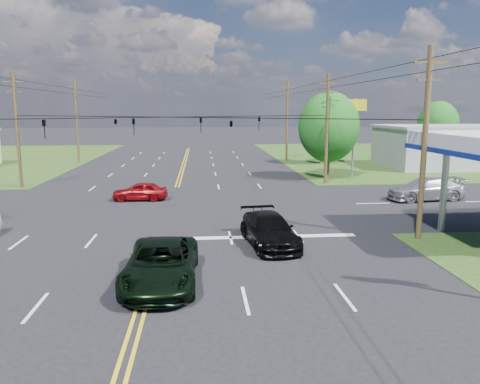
{
  "coord_description": "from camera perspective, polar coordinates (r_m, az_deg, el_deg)",
  "views": [
    {
      "loc": [
        2.04,
        -19.14,
        6.51
      ],
      "look_at": [
        4.16,
        6.0,
        2.03
      ],
      "focal_mm": 35.0,
      "sensor_mm": 36.0,
      "label": 1
    }
  ],
  "objects": [
    {
      "name": "sedan_red",
      "position": [
        34.54,
        -12.1,
        0.1
      ],
      "size": [
        3.94,
        1.66,
        1.33
      ],
      "primitive_type": "imported",
      "rotation": [
        0.0,
        0.0,
        -1.59
      ],
      "color": "maroon",
      "rests_on": "ground"
    },
    {
      "name": "tree_right_b",
      "position": [
        57.05,
        9.96,
        7.61
      ],
      "size": [
        4.94,
        4.94,
        7.09
      ],
      "color": "#3B2D19",
      "rests_on": "ground"
    },
    {
      "name": "pole_ne",
      "position": [
        41.64,
        10.55,
        7.7
      ],
      "size": [
        1.6,
        0.28,
        9.5
      ],
      "color": "#3B2D19",
      "rests_on": "ground"
    },
    {
      "name": "pickup_dkgreen",
      "position": [
        17.98,
        -9.58,
        -8.62
      ],
      "size": [
        2.75,
        5.77,
        1.59
      ],
      "primitive_type": "imported",
      "rotation": [
        0.0,
        0.0,
        -0.02
      ],
      "color": "black",
      "rests_on": "ground"
    },
    {
      "name": "polesign_ne",
      "position": [
        44.38,
        13.78,
        8.8
      ],
      "size": [
        1.99,
        1.05,
        7.48
      ],
      "color": "#A5A5AA",
      "rests_on": "ground"
    },
    {
      "name": "sedan_far",
      "position": [
        36.45,
        21.68,
        0.36
      ],
      "size": [
        5.82,
        2.9,
        1.63
      ],
      "primitive_type": "imported",
      "rotation": [
        0.0,
        0.0,
        -1.46
      ],
      "color": "#AAAAAF",
      "rests_on": "ground"
    },
    {
      "name": "tree_right_a",
      "position": [
        44.8,
        10.77,
        7.79
      ],
      "size": [
        5.7,
        5.7,
        8.18
      ],
      "color": "#3B2D19",
      "rests_on": "ground"
    },
    {
      "name": "grass_ne",
      "position": [
        71.52,
        22.71,
        4.07
      ],
      "size": [
        46.0,
        48.0,
        0.03
      ],
      "primitive_type": "cube",
      "color": "#254215",
      "rests_on": "ground"
    },
    {
      "name": "suv_black",
      "position": [
        22.72,
        3.58,
        -4.64
      ],
      "size": [
        2.72,
        5.4,
        1.5
      ],
      "primitive_type": "imported",
      "rotation": [
        0.0,
        0.0,
        0.12
      ],
      "color": "black",
      "rests_on": "ground"
    },
    {
      "name": "power_lines",
      "position": [
        29.29,
        -9.07,
        14.04
      ],
      "size": [
        26.04,
        100.0,
        0.64
      ],
      "color": "black",
      "rests_on": "ground"
    },
    {
      "name": "pole_right_far",
      "position": [
        60.16,
        5.75,
        8.74
      ],
      "size": [
        1.6,
        0.28,
        10.0
      ],
      "color": "#3B2D19",
      "rests_on": "ground"
    },
    {
      "name": "retail_ne",
      "position": [
        58.45,
        23.88,
        4.98
      ],
      "size": [
        14.0,
        10.0,
        4.4
      ],
      "primitive_type": "cube",
      "color": "gray",
      "rests_on": "ground"
    },
    {
      "name": "pole_nw",
      "position": [
        42.9,
        -25.54,
        6.96
      ],
      "size": [
        1.6,
        0.28,
        9.5
      ],
      "color": "#3B2D19",
      "rests_on": "ground"
    },
    {
      "name": "span_wire_signals",
      "position": [
        31.21,
        -8.67,
        9.01
      ],
      "size": [
        26.0,
        18.0,
        1.13
      ],
      "color": "black",
      "rests_on": "ground"
    },
    {
      "name": "ground",
      "position": [
        31.88,
        -8.38,
        -1.83
      ],
      "size": [
        280.0,
        280.0,
        0.0
      ],
      "primitive_type": "plane",
      "color": "black",
      "rests_on": "ground"
    },
    {
      "name": "pole_left_far",
      "position": [
        61.04,
        -19.28,
        8.25
      ],
      "size": [
        1.6,
        0.28,
        10.0
      ],
      "color": "#3B2D19",
      "rests_on": "ground"
    },
    {
      "name": "tree_far_r",
      "position": [
        69.02,
        22.99,
        7.65
      ],
      "size": [
        5.32,
        5.32,
        7.63
      ],
      "color": "#3B2D19",
      "rests_on": "ground"
    },
    {
      "name": "pole_se",
      "position": [
        24.76,
        21.58,
        5.67
      ],
      "size": [
        1.6,
        0.28,
        9.5
      ],
      "color": "#3B2D19",
      "rests_on": "ground"
    },
    {
      "name": "stop_bar",
      "position": [
        24.22,
        2.4,
        -5.54
      ],
      "size": [
        10.0,
        0.5,
        0.02
      ],
      "primitive_type": "cube",
      "color": "silver",
      "rests_on": "ground"
    }
  ]
}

